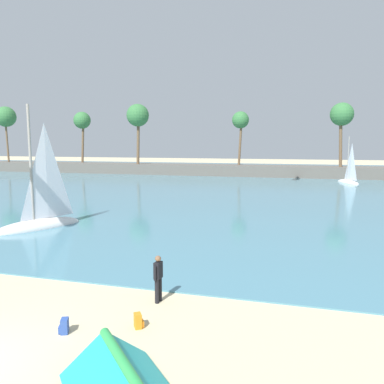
% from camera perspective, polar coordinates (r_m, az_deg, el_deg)
% --- Properties ---
extents(sea, '(220.00, 92.12, 0.06)m').
position_cam_1_polar(sea, '(59.78, 7.76, 1.93)').
color(sea, teal).
rests_on(sea, ground).
extents(palm_headland, '(110.87, 6.14, 12.78)m').
position_cam_1_polar(palm_headland, '(66.07, 5.66, 4.59)').
color(palm_headland, '#605B54').
rests_on(palm_headland, ground).
extents(folded_kite, '(3.84, 3.89, 0.99)m').
position_cam_1_polar(folded_kite, '(9.02, -9.95, -25.49)').
color(folded_kite, '#1EADB2').
rests_on(folded_kite, ground).
extents(person_at_waterline, '(0.24, 0.55, 1.67)m').
position_cam_1_polar(person_at_waterline, '(13.67, -5.04, -12.51)').
color(person_at_waterline, black).
rests_on(person_at_waterline, ground).
extents(backpack_near_kite, '(0.35, 0.35, 0.44)m').
position_cam_1_polar(backpack_near_kite, '(12.41, -18.48, -18.42)').
color(backpack_near_kite, '#2D4C9E').
rests_on(backpack_near_kite, ground).
extents(backpack_by_trailer, '(0.37, 0.37, 0.44)m').
position_cam_1_polar(backpack_by_trailer, '(12.24, -7.99, -18.48)').
color(backpack_by_trailer, orange).
rests_on(backpack_by_trailer, ground).
extents(sailboat_near_shore, '(4.18, 6.00, 8.46)m').
position_cam_1_polar(sailboat_near_shore, '(26.88, -21.71, -3.31)').
color(sailboat_near_shore, white).
rests_on(sailboat_near_shore, sea).
extents(sailboat_toward_headland, '(3.27, 4.90, 6.87)m').
position_cam_1_polar(sailboat_toward_headland, '(57.25, 22.26, 1.88)').
color(sailboat_toward_headland, white).
rests_on(sailboat_toward_headland, sea).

